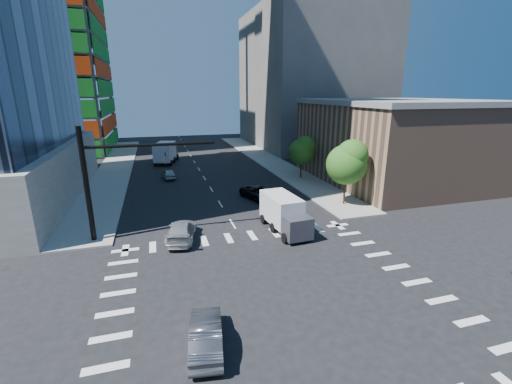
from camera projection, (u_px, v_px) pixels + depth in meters
name	position (u px, v px, depth m)	size (l,w,h in m)	color
ground	(277.00, 297.00, 20.06)	(160.00, 160.00, 0.00)	black
road_markings	(277.00, 296.00, 20.06)	(20.00, 20.00, 0.01)	silver
sidewalk_ne	(267.00, 160.00, 60.25)	(5.00, 60.00, 0.15)	gray
sidewalk_nw	(116.00, 168.00, 53.49)	(5.00, 60.00, 0.15)	gray
construction_building	(25.00, 18.00, 62.75)	(25.16, 34.50, 70.60)	slate
commercial_building	(399.00, 141.00, 45.58)	(20.50, 22.50, 10.60)	#8D6852
bg_building_ne	(310.00, 80.00, 74.07)	(24.00, 30.00, 28.00)	#5C5652
signal_mast_nw	(106.00, 173.00, 26.40)	(10.20, 0.40, 9.00)	black
tree_south	(348.00, 162.00, 34.96)	(4.16, 4.16, 6.82)	#382316
tree_north	(303.00, 150.00, 46.29)	(3.54, 3.52, 5.78)	#382316
car_nb_far	(259.00, 193.00, 38.18)	(2.36, 5.12, 1.42)	black
car_sb_near	(181.00, 231.00, 27.63)	(2.12, 5.23, 1.52)	#BDBDBD
car_sb_mid	(169.00, 174.00, 47.25)	(1.55, 3.85, 1.31)	#A3A6AA
car_sb_cross	(206.00, 334.00, 15.90)	(1.48, 4.24, 1.40)	#545358
box_truck_near	(286.00, 217.00, 29.07)	(2.85, 5.85, 2.98)	black
box_truck_far	(167.00, 153.00, 57.80)	(4.46, 7.16, 3.49)	black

